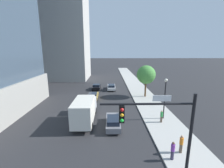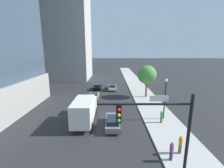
{
  "view_description": "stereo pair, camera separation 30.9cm",
  "coord_description": "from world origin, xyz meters",
  "px_view_note": "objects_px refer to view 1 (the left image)",
  "views": [
    {
      "loc": [
        1.3,
        -4.37,
        9.44
      ],
      "look_at": [
        1.54,
        11.23,
        6.01
      ],
      "focal_mm": 24.13,
      "sensor_mm": 36.0,
      "label": 1
    },
    {
      "loc": [
        1.61,
        -4.37,
        9.44
      ],
      "look_at": [
        1.54,
        11.23,
        6.01
      ],
      "focal_mm": 24.13,
      "sensor_mm": 36.0,
      "label": 2
    }
  ],
  "objects_px": {
    "construction_building": "(63,21)",
    "traffic_light_pole": "(162,127)",
    "car_white": "(111,87)",
    "box_truck": "(85,109)",
    "car_black": "(96,87)",
    "street_lamp": "(165,93)",
    "street_tree": "(146,75)",
    "pedestrian_green_shirt": "(162,116)",
    "pedestrian_orange_shirt": "(181,144)",
    "car_gray": "(113,122)",
    "pedestrian_purple_shirt": "(173,150)",
    "car_gold": "(93,96)"
  },
  "relations": [
    {
      "from": "street_lamp",
      "to": "pedestrian_green_shirt",
      "type": "bearing_deg",
      "value": -120.35
    },
    {
      "from": "street_tree",
      "to": "car_black",
      "type": "height_order",
      "value": "street_tree"
    },
    {
      "from": "box_truck",
      "to": "pedestrian_purple_shirt",
      "type": "distance_m",
      "value": 11.55
    },
    {
      "from": "car_gold",
      "to": "pedestrian_purple_shirt",
      "type": "height_order",
      "value": "pedestrian_purple_shirt"
    },
    {
      "from": "pedestrian_orange_shirt",
      "to": "street_lamp",
      "type": "bearing_deg",
      "value": 82.82
    },
    {
      "from": "construction_building",
      "to": "street_tree",
      "type": "distance_m",
      "value": 34.89
    },
    {
      "from": "construction_building",
      "to": "pedestrian_green_shirt",
      "type": "bearing_deg",
      "value": -56.96
    },
    {
      "from": "car_black",
      "to": "pedestrian_green_shirt",
      "type": "height_order",
      "value": "pedestrian_green_shirt"
    },
    {
      "from": "street_tree",
      "to": "car_gray",
      "type": "distance_m",
      "value": 15.04
    },
    {
      "from": "pedestrian_orange_shirt",
      "to": "box_truck",
      "type": "bearing_deg",
      "value": 146.58
    },
    {
      "from": "traffic_light_pole",
      "to": "car_black",
      "type": "distance_m",
      "value": 29.12
    },
    {
      "from": "construction_building",
      "to": "car_gray",
      "type": "bearing_deg",
      "value": -65.91
    },
    {
      "from": "street_tree",
      "to": "pedestrian_purple_shirt",
      "type": "height_order",
      "value": "street_tree"
    },
    {
      "from": "car_black",
      "to": "car_gold",
      "type": "xyz_separation_m",
      "value": [
        -0.0,
        -7.67,
        0.0
      ]
    },
    {
      "from": "traffic_light_pole",
      "to": "car_gray",
      "type": "height_order",
      "value": "traffic_light_pole"
    },
    {
      "from": "pedestrian_orange_shirt",
      "to": "pedestrian_green_shirt",
      "type": "xyz_separation_m",
      "value": [
        0.25,
        6.14,
        -0.06
      ]
    },
    {
      "from": "traffic_light_pole",
      "to": "car_gray",
      "type": "distance_m",
      "value": 10.24
    },
    {
      "from": "street_lamp",
      "to": "car_white",
      "type": "relative_size",
      "value": 1.2
    },
    {
      "from": "car_white",
      "to": "box_truck",
      "type": "bearing_deg",
      "value": -102.15
    },
    {
      "from": "pedestrian_purple_shirt",
      "to": "pedestrian_orange_shirt",
      "type": "xyz_separation_m",
      "value": [
        1.16,
        0.88,
        0.04
      ]
    },
    {
      "from": "car_black",
      "to": "car_gold",
      "type": "bearing_deg",
      "value": -90.0
    },
    {
      "from": "car_white",
      "to": "pedestrian_green_shirt",
      "type": "relative_size",
      "value": 2.87
    },
    {
      "from": "street_lamp",
      "to": "pedestrian_orange_shirt",
      "type": "distance_m",
      "value": 7.87
    },
    {
      "from": "car_gold",
      "to": "box_truck",
      "type": "distance_m",
      "value": 10.06
    },
    {
      "from": "street_tree",
      "to": "car_gold",
      "type": "height_order",
      "value": "street_tree"
    },
    {
      "from": "street_lamp",
      "to": "car_gold",
      "type": "relative_size",
      "value": 1.35
    },
    {
      "from": "car_gold",
      "to": "pedestrian_green_shirt",
      "type": "height_order",
      "value": "pedestrian_green_shirt"
    },
    {
      "from": "construction_building",
      "to": "box_truck",
      "type": "height_order",
      "value": "construction_building"
    },
    {
      "from": "street_lamp",
      "to": "street_tree",
      "type": "height_order",
      "value": "street_tree"
    },
    {
      "from": "box_truck",
      "to": "street_tree",
      "type": "bearing_deg",
      "value": 46.37
    },
    {
      "from": "pedestrian_purple_shirt",
      "to": "street_lamp",
      "type": "bearing_deg",
      "value": 75.74
    },
    {
      "from": "street_tree",
      "to": "pedestrian_green_shirt",
      "type": "relative_size",
      "value": 3.92
    },
    {
      "from": "car_gold",
      "to": "pedestrian_orange_shirt",
      "type": "distance_m",
      "value": 19.33
    },
    {
      "from": "construction_building",
      "to": "traffic_light_pole",
      "type": "bearing_deg",
      "value": -67.17
    },
    {
      "from": "construction_building",
      "to": "car_white",
      "type": "height_order",
      "value": "construction_building"
    },
    {
      "from": "pedestrian_green_shirt",
      "to": "street_tree",
      "type": "bearing_deg",
      "value": 87.36
    },
    {
      "from": "traffic_light_pole",
      "to": "street_lamp",
      "type": "bearing_deg",
      "value": 68.96
    },
    {
      "from": "construction_building",
      "to": "car_white",
      "type": "distance_m",
      "value": 29.06
    },
    {
      "from": "pedestrian_green_shirt",
      "to": "car_gold",
      "type": "bearing_deg",
      "value": 134.37
    },
    {
      "from": "car_gray",
      "to": "car_white",
      "type": "xyz_separation_m",
      "value": [
        0.0,
        18.84,
        -0.01
      ]
    },
    {
      "from": "traffic_light_pole",
      "to": "car_gold",
      "type": "distance_m",
      "value": 21.82
    },
    {
      "from": "car_gold",
      "to": "pedestrian_purple_shirt",
      "type": "bearing_deg",
      "value": -63.25
    },
    {
      "from": "car_black",
      "to": "pedestrian_purple_shirt",
      "type": "xyz_separation_m",
      "value": [
        8.79,
        -25.12,
        0.32
      ]
    },
    {
      "from": "car_black",
      "to": "pedestrian_green_shirt",
      "type": "relative_size",
      "value": 2.44
    },
    {
      "from": "pedestrian_green_shirt",
      "to": "pedestrian_purple_shirt",
      "type": "bearing_deg",
      "value": -101.31
    },
    {
      "from": "street_lamp",
      "to": "box_truck",
      "type": "relative_size",
      "value": 0.76
    },
    {
      "from": "pedestrian_purple_shirt",
      "to": "pedestrian_orange_shirt",
      "type": "distance_m",
      "value": 1.46
    },
    {
      "from": "pedestrian_orange_shirt",
      "to": "street_tree",
      "type": "bearing_deg",
      "value": 87.47
    },
    {
      "from": "car_black",
      "to": "car_gold",
      "type": "height_order",
      "value": "car_gold"
    },
    {
      "from": "car_gray",
      "to": "box_truck",
      "type": "distance_m",
      "value": 4.16
    }
  ]
}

